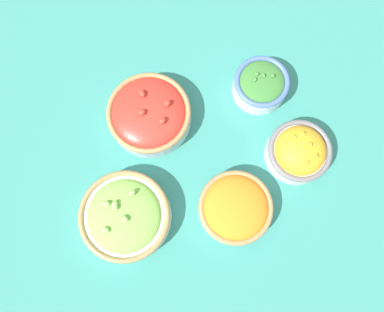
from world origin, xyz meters
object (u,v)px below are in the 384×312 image
at_px(bowl_lettuce, 124,215).
at_px(bowl_squash, 299,152).
at_px(bowl_carrots, 235,208).
at_px(bowl_broccoli, 261,84).
at_px(bowl_cherry_tomatoes, 149,114).

relative_size(bowl_lettuce, bowl_squash, 1.38).
xyz_separation_m(bowl_carrots, bowl_lettuce, (-0.18, 0.15, 0.00)).
relative_size(bowl_carrots, bowl_squash, 1.14).
height_order(bowl_lettuce, bowl_squash, bowl_squash).
relative_size(bowl_carrots, bowl_lettuce, 0.82).
bearing_deg(bowl_broccoli, bowl_lettuce, -178.49).
relative_size(bowl_carrots, bowl_cherry_tomatoes, 0.84).
distance_m(bowl_lettuce, bowl_cherry_tomatoes, 0.22).
bearing_deg(bowl_broccoli, bowl_cherry_tomatoes, 152.87).
bearing_deg(bowl_squash, bowl_broccoli, 73.60).
distance_m(bowl_carrots, bowl_cherry_tomatoes, 0.27).
bearing_deg(bowl_cherry_tomatoes, bowl_broccoli, -27.13).
xyz_separation_m(bowl_broccoli, bowl_squash, (-0.05, -0.16, 0.00)).
bearing_deg(bowl_carrots, bowl_lettuce, 140.81).
relative_size(bowl_lettuce, bowl_broccoli, 1.55).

